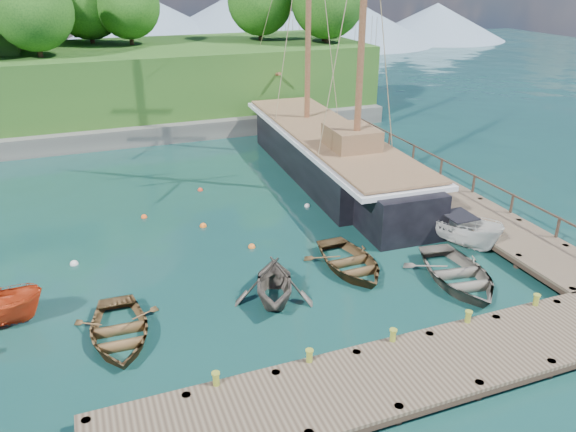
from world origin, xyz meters
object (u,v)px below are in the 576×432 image
at_px(cabin_boat_white, 455,243).
at_px(rowboat_0, 120,339).
at_px(schooner, 329,156).
at_px(rowboat_1, 274,300).
at_px(rowboat_3, 457,282).
at_px(rowboat_2, 350,269).

bearing_deg(cabin_boat_white, rowboat_0, 164.85).
bearing_deg(cabin_boat_white, schooner, 75.48).
distance_m(rowboat_1, cabin_boat_white, 9.80).
bearing_deg(cabin_boat_white, rowboat_3, -147.68).
bearing_deg(rowboat_2, rowboat_1, -164.78).
bearing_deg(schooner, cabin_boat_white, -79.36).
height_order(cabin_boat_white, schooner, schooner).
xyz_separation_m(rowboat_0, rowboat_3, (13.45, -1.02, 0.00)).
relative_size(rowboat_3, schooner, 0.18).
bearing_deg(rowboat_2, rowboat_0, -172.13).
height_order(rowboat_1, schooner, schooner).
xyz_separation_m(rowboat_2, rowboat_3, (3.66, -2.58, 0.00)).
xyz_separation_m(rowboat_2, schooner, (4.24, 11.50, 1.13)).
relative_size(rowboat_0, rowboat_3, 0.88).
relative_size(rowboat_2, rowboat_3, 0.90).
height_order(rowboat_0, rowboat_1, rowboat_1).
xyz_separation_m(rowboat_0, rowboat_2, (9.79, 1.56, 0.00)).
relative_size(rowboat_2, schooner, 0.16).
height_order(rowboat_2, cabin_boat_white, cabin_boat_white).
relative_size(rowboat_3, cabin_boat_white, 1.09).
bearing_deg(schooner, rowboat_1, -120.09).
height_order(rowboat_2, rowboat_3, rowboat_3).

